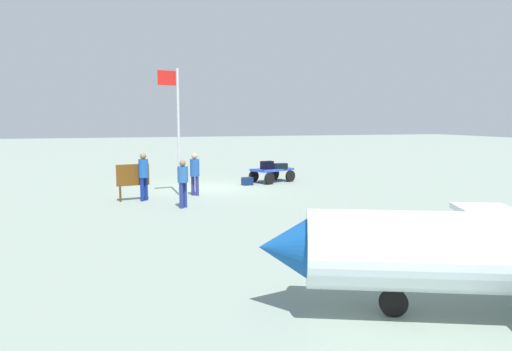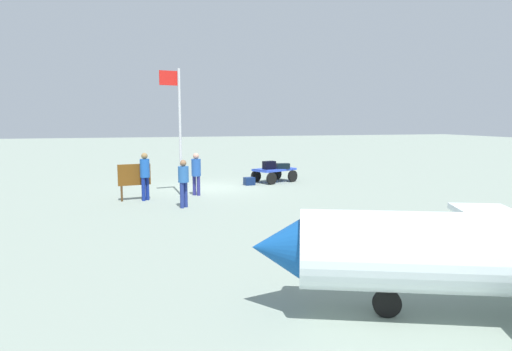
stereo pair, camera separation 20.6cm
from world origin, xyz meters
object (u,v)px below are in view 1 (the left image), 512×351
suitcase_grey (267,165)px  worker_supervisor (183,179)px  suitcase_olive (281,166)px  luggage_cart (272,172)px  flagpole (176,122)px  signboard (133,177)px  worker_trailing (195,170)px  worker_lead (144,173)px  suitcase_dark (247,181)px

suitcase_grey → worker_supervisor: size_ratio=0.39×
suitcase_olive → luggage_cart: bearing=-29.2°
suitcase_grey → flagpole: size_ratio=0.13×
flagpole → signboard: bearing=21.1°
luggage_cart → worker_trailing: worker_trailing is taller
worker_lead → signboard: size_ratio=1.31×
luggage_cart → worker_trailing: (4.23, 2.86, 0.53)m
suitcase_dark → worker_supervisor: worker_supervisor is taller
suitcase_grey → signboard: (6.31, 3.11, 0.04)m
worker_lead → luggage_cart: bearing=-150.9°
flagpole → signboard: (1.74, 0.67, -2.03)m
luggage_cart → flagpole: size_ratio=0.46×
worker_trailing → suitcase_olive: bearing=-150.3°
luggage_cart → worker_supervisor: bearing=46.4°
worker_supervisor → signboard: 2.51m
suitcase_grey → suitcase_dark: (1.10, 0.42, -0.68)m
flagpole → worker_supervisor: bearing=87.3°
suitcase_grey → worker_lead: bearing=28.5°
suitcase_dark → flagpole: 4.86m
luggage_cart → suitcase_dark: luggage_cart is taller
worker_trailing → worker_lead: bearing=17.1°
flagpole → worker_trailing: bearing=166.5°
luggage_cart → suitcase_dark: size_ratio=4.38×
worker_lead → worker_supervisor: worker_lead is taller
worker_lead → worker_trailing: 2.12m
worker_trailing → suitcase_grey: bearing=-146.3°
worker_supervisor → flagpole: bearing=-92.7°
suitcase_grey → worker_trailing: bearing=33.7°
worker_trailing → signboard: 2.47m
suitcase_grey → luggage_cart: bearing=-142.1°
worker_trailing → worker_supervisor: worker_trailing is taller
suitcase_olive → suitcase_dark: (1.83, 0.46, -0.61)m
luggage_cart → suitcase_grey: 0.57m
suitcase_dark → signboard: 5.90m
luggage_cart → suitcase_grey: bearing=37.9°
suitcase_olive → signboard: bearing=24.1°
worker_lead → worker_trailing: bearing=-162.9°
worker_trailing → signboard: bearing=12.0°
luggage_cart → worker_supervisor: worker_supervisor is taller
suitcase_grey → signboard: 7.03m
worker_lead → flagpole: size_ratio=0.36×
suitcase_olive → worker_trailing: worker_trailing is taller
worker_trailing → signboard: size_ratio=1.24×
worker_lead → worker_trailing: worker_lead is taller
suitcase_dark → flagpole: size_ratio=0.11×
luggage_cart → worker_supervisor: 7.31m
worker_supervisor → suitcase_olive: bearing=-136.9°
luggage_cart → worker_trailing: bearing=34.0°
worker_supervisor → luggage_cart: bearing=-133.6°
suitcase_olive → signboard: signboard is taller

